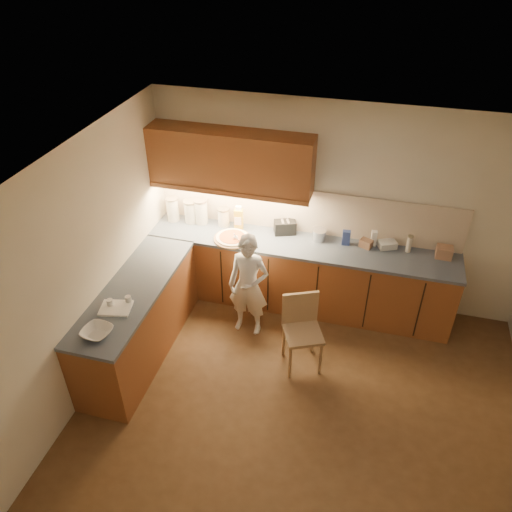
% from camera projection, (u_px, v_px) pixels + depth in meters
% --- Properties ---
extents(room, '(4.54, 4.50, 2.62)m').
position_uv_depth(room, '(311.00, 284.00, 4.17)').
color(room, '#53351C').
rests_on(room, ground).
extents(l_counter, '(3.77, 2.62, 0.92)m').
position_uv_depth(l_counter, '(247.00, 289.00, 6.05)').
color(l_counter, brown).
rests_on(l_counter, ground).
extents(backsplash, '(3.75, 0.02, 0.58)m').
position_uv_depth(backsplash, '(306.00, 211.00, 6.08)').
color(backsplash, beige).
rests_on(backsplash, l_counter).
extents(upper_cabinets, '(1.95, 0.36, 0.73)m').
position_uv_depth(upper_cabinets, '(230.00, 160.00, 5.78)').
color(upper_cabinets, brown).
rests_on(upper_cabinets, ground).
extents(pizza_on_board, '(0.46, 0.46, 0.18)m').
position_uv_depth(pizza_on_board, '(232.00, 238.00, 6.09)').
color(pizza_on_board, '#A87F54').
rests_on(pizza_on_board, l_counter).
extents(child, '(0.49, 0.33, 1.32)m').
position_uv_depth(child, '(249.00, 286.00, 5.77)').
color(child, white).
rests_on(child, ground).
extents(wooden_chair, '(0.53, 0.53, 0.89)m').
position_uv_depth(wooden_chair, '(302.00, 326.00, 5.43)').
color(wooden_chair, tan).
rests_on(wooden_chair, ground).
extents(mixing_bowl, '(0.31, 0.31, 0.07)m').
position_uv_depth(mixing_bowl, '(97.00, 332.00, 4.72)').
color(mixing_bowl, silver).
rests_on(mixing_bowl, l_counter).
extents(canister_a, '(0.16, 0.16, 0.32)m').
position_uv_depth(canister_a, '(173.00, 209.00, 6.39)').
color(canister_a, white).
rests_on(canister_a, l_counter).
extents(canister_b, '(0.17, 0.17, 0.31)m').
position_uv_depth(canister_b, '(191.00, 211.00, 6.36)').
color(canister_b, silver).
rests_on(canister_b, l_counter).
extents(canister_c, '(0.18, 0.18, 0.33)m').
position_uv_depth(canister_c, '(201.00, 211.00, 6.33)').
color(canister_c, white).
rests_on(canister_c, l_counter).
extents(canister_d, '(0.15, 0.15, 0.25)m').
position_uv_depth(canister_d, '(224.00, 217.00, 6.30)').
color(canister_d, white).
rests_on(canister_d, l_counter).
extents(oil_jug, '(0.12, 0.09, 0.33)m').
position_uv_depth(oil_jug, '(239.00, 219.00, 6.21)').
color(oil_jug, gold).
rests_on(oil_jug, l_counter).
extents(toaster, '(0.30, 0.24, 0.17)m').
position_uv_depth(toaster, '(285.00, 227.00, 6.17)').
color(toaster, black).
rests_on(toaster, l_counter).
extents(steel_pot, '(0.18, 0.18, 0.14)m').
position_uv_depth(steel_pot, '(319.00, 235.00, 6.06)').
color(steel_pot, silver).
rests_on(steel_pot, l_counter).
extents(blue_box, '(0.10, 0.08, 0.19)m').
position_uv_depth(blue_box, '(346.00, 238.00, 5.96)').
color(blue_box, '#2F438F').
rests_on(blue_box, l_counter).
extents(card_box_a, '(0.17, 0.15, 0.10)m').
position_uv_depth(card_box_a, '(366.00, 243.00, 5.94)').
color(card_box_a, '#986D52').
rests_on(card_box_a, l_counter).
extents(white_bottle, '(0.07, 0.07, 0.19)m').
position_uv_depth(white_bottle, '(374.00, 238.00, 5.95)').
color(white_bottle, white).
rests_on(white_bottle, l_counter).
extents(flat_pack, '(0.25, 0.22, 0.08)m').
position_uv_depth(flat_pack, '(387.00, 244.00, 5.94)').
color(flat_pack, silver).
rests_on(flat_pack, l_counter).
extents(tall_jar, '(0.07, 0.07, 0.22)m').
position_uv_depth(tall_jar, '(409.00, 244.00, 5.83)').
color(tall_jar, silver).
rests_on(tall_jar, l_counter).
extents(card_box_b, '(0.19, 0.15, 0.14)m').
position_uv_depth(card_box_b, '(444.00, 252.00, 5.75)').
color(card_box_b, tan).
rests_on(card_box_b, l_counter).
extents(dough_cloth, '(0.35, 0.30, 0.02)m').
position_uv_depth(dough_cloth, '(116.00, 308.00, 5.04)').
color(dough_cloth, white).
rests_on(dough_cloth, l_counter).
extents(spice_jar_a, '(0.08, 0.08, 0.09)m').
position_uv_depth(spice_jar_a, '(110.00, 303.00, 5.06)').
color(spice_jar_a, white).
rests_on(spice_jar_a, l_counter).
extents(spice_jar_b, '(0.07, 0.07, 0.08)m').
position_uv_depth(spice_jar_b, '(128.00, 300.00, 5.10)').
color(spice_jar_b, silver).
rests_on(spice_jar_b, l_counter).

